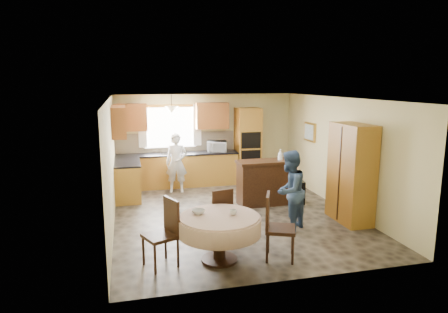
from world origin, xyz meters
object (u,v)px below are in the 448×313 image
(dining_table, at_px, (219,226))
(person_sink, at_px, (177,163))
(sideboard, at_px, (266,184))
(chair_right, at_px, (275,223))
(chair_left, at_px, (165,229))
(person_dining, at_px, (289,191))
(oven_tower, at_px, (248,145))
(chair_back, at_px, (220,212))
(cupboard, at_px, (351,173))

(dining_table, height_order, person_sink, person_sink)
(sideboard, relative_size, dining_table, 1.03)
(sideboard, xyz_separation_m, dining_table, (-1.76, -2.69, 0.10))
(person_sink, bearing_deg, chair_right, -65.34)
(chair_left, relative_size, person_sink, 0.69)
(dining_table, distance_m, person_dining, 1.91)
(oven_tower, xyz_separation_m, chair_back, (-1.76, -4.00, -0.52))
(chair_left, height_order, chair_back, chair_left)
(chair_right, relative_size, person_sink, 0.70)
(cupboard, bearing_deg, person_sink, 135.99)
(person_dining, bearing_deg, oven_tower, -135.48)
(chair_back, relative_size, person_sink, 0.63)
(oven_tower, relative_size, chair_back, 2.17)
(chair_left, xyz_separation_m, person_dining, (2.47, 0.93, 0.20))
(dining_table, distance_m, person_sink, 4.25)
(chair_back, distance_m, chair_right, 1.17)
(chair_right, xyz_separation_m, person_dining, (0.72, 1.12, 0.19))
(chair_right, bearing_deg, person_dining, -9.87)
(sideboard, bearing_deg, chair_left, -136.13)
(sideboard, bearing_deg, cupboard, -51.19)
(dining_table, height_order, chair_left, chair_left)
(oven_tower, height_order, chair_left, oven_tower)
(oven_tower, relative_size, chair_left, 2.00)
(dining_table, xyz_separation_m, person_sink, (-0.14, 4.24, 0.18))
(chair_left, xyz_separation_m, chair_back, (1.06, 0.75, -0.05))
(oven_tower, height_order, person_dining, oven_tower)
(dining_table, relative_size, chair_left, 1.25)
(dining_table, relative_size, person_dining, 0.85)
(sideboard, relative_size, chair_back, 1.40)
(oven_tower, distance_m, chair_left, 5.54)
(oven_tower, bearing_deg, person_dining, -95.24)
(dining_table, bearing_deg, person_sink, 91.84)
(sideboard, xyz_separation_m, chair_left, (-2.61, -2.63, 0.10))
(cupboard, distance_m, chair_right, 2.54)
(sideboard, bearing_deg, dining_table, -124.46)
(sideboard, relative_size, chair_left, 1.29)
(chair_back, bearing_deg, oven_tower, -126.65)
(cupboard, xyz_separation_m, dining_table, (-3.03, -1.18, -0.42))
(person_dining, bearing_deg, chair_left, -19.56)
(person_sink, bearing_deg, person_dining, -50.29)
(sideboard, height_order, dining_table, sideboard)
(chair_left, bearing_deg, person_dining, 87.72)
(person_sink, bearing_deg, chair_left, -88.36)
(chair_left, xyz_separation_m, chair_right, (1.75, -0.19, 0.01))
(chair_right, bearing_deg, dining_table, 104.86)
(dining_table, relative_size, person_sink, 0.86)
(chair_right, distance_m, person_dining, 1.34)
(sideboard, distance_m, person_sink, 2.46)
(cupboard, relative_size, person_sink, 1.31)
(chair_left, height_order, person_sink, person_sink)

